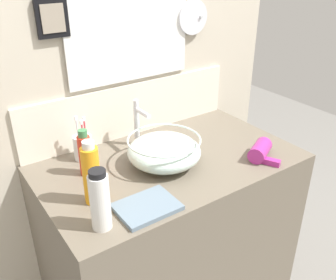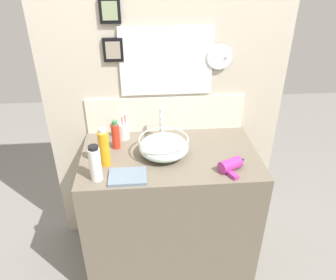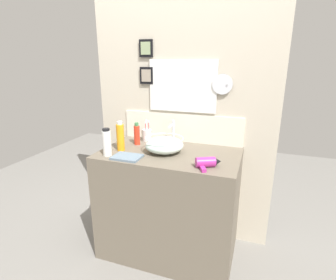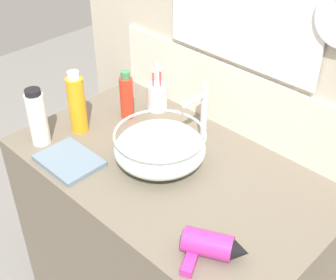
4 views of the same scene
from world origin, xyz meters
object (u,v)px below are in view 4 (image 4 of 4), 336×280
at_px(hair_drier, 212,247).
at_px(toothbrush_cup, 157,96).
at_px(spray_bottle, 127,96).
at_px(shampoo_bottle, 37,117).
at_px(glass_bowl_sink, 160,147).
at_px(faucet, 201,108).
at_px(soap_dispenser, 77,104).
at_px(hand_towel, 69,161).

bearing_deg(hair_drier, toothbrush_cup, 146.50).
relative_size(spray_bottle, shampoo_bottle, 0.91).
xyz_separation_m(glass_bowl_sink, spray_bottle, (-0.29, 0.11, 0.03)).
relative_size(toothbrush_cup, shampoo_bottle, 0.91).
distance_m(faucet, soap_dispenser, 0.44).
bearing_deg(soap_dispenser, glass_bowl_sink, 11.28).
distance_m(toothbrush_cup, spray_bottle, 0.13).
xyz_separation_m(hair_drier, hand_towel, (-0.59, -0.03, -0.03)).
bearing_deg(faucet, shampoo_bottle, -132.87).
bearing_deg(faucet, glass_bowl_sink, -90.00).
relative_size(spray_bottle, hand_towel, 0.92).
bearing_deg(soap_dispenser, shampoo_bottle, -104.43).
relative_size(glass_bowl_sink, soap_dispenser, 1.27).
xyz_separation_m(spray_bottle, shampoo_bottle, (-0.09, -0.32, 0.01)).
relative_size(hair_drier, hand_towel, 0.88).
bearing_deg(soap_dispenser, hand_towel, -47.56).
distance_m(spray_bottle, hand_towel, 0.34).
xyz_separation_m(glass_bowl_sink, shampoo_bottle, (-0.38, -0.21, 0.04)).
height_order(glass_bowl_sink, spray_bottle, spray_bottle).
relative_size(hair_drier, shampoo_bottle, 0.87).
relative_size(soap_dispenser, hand_towel, 1.15).
relative_size(glass_bowl_sink, toothbrush_cup, 1.56).
bearing_deg(toothbrush_cup, faucet, -7.27).
distance_m(toothbrush_cup, soap_dispenser, 0.32).
distance_m(soap_dispenser, spray_bottle, 0.19).
bearing_deg(shampoo_bottle, faucet, 47.13).
bearing_deg(glass_bowl_sink, hair_drier, -25.79).
height_order(hair_drier, hand_towel, hair_drier).
distance_m(hair_drier, toothbrush_cup, 0.75).
height_order(glass_bowl_sink, soap_dispenser, soap_dispenser).
height_order(toothbrush_cup, spray_bottle, toothbrush_cup).
bearing_deg(hair_drier, spray_bottle, 156.05).
height_order(faucet, toothbrush_cup, faucet).
distance_m(glass_bowl_sink, toothbrush_cup, 0.34).
distance_m(faucet, shampoo_bottle, 0.56).
bearing_deg(spray_bottle, glass_bowl_sink, -21.48).
height_order(hair_drier, shampoo_bottle, shampoo_bottle).
distance_m(glass_bowl_sink, soap_dispenser, 0.36).
relative_size(hair_drier, toothbrush_cup, 0.96).
height_order(faucet, hand_towel, faucet).
distance_m(hair_drier, hand_towel, 0.59).
relative_size(soap_dispenser, shampoo_bottle, 1.13).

